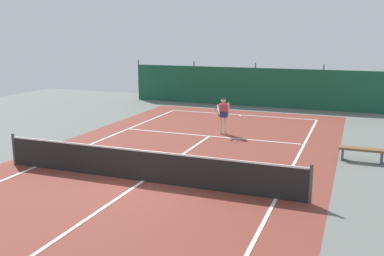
{
  "coord_description": "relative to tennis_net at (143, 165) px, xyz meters",
  "views": [
    {
      "loc": [
        5.98,
        -11.38,
        4.48
      ],
      "look_at": [
        0.12,
        3.91,
        0.9
      ],
      "focal_mm": 40.63,
      "sensor_mm": 36.0,
      "label": 1
    }
  ],
  "objects": [
    {
      "name": "ground_plane",
      "position": [
        0.0,
        0.0,
        -0.51
      ],
      "size": [
        36.0,
        36.0,
        0.0
      ],
      "primitive_type": "plane",
      "color": "slate"
    },
    {
      "name": "court_surface",
      "position": [
        0.0,
        0.0,
        -0.51
      ],
      "size": [
        11.02,
        26.6,
        0.01
      ],
      "color": "brown",
      "rests_on": "ground"
    },
    {
      "name": "tennis_net",
      "position": [
        0.0,
        0.0,
        0.0
      ],
      "size": [
        10.12,
        0.1,
        1.1
      ],
      "color": "black",
      "rests_on": "ground"
    },
    {
      "name": "back_fence",
      "position": [
        -0.0,
        15.61,
        0.16
      ],
      "size": [
        16.3,
        0.98,
        2.7
      ],
      "color": "#195138",
      "rests_on": "ground"
    },
    {
      "name": "tennis_player",
      "position": [
        0.4,
        7.1,
        0.45
      ],
      "size": [
        0.56,
        0.83,
        1.64
      ],
      "rotation": [
        0.0,
        0.0,
        3.56
      ],
      "color": "beige",
      "rests_on": "ground"
    },
    {
      "name": "tennis_ball_near_player",
      "position": [
        -0.65,
        2.5,
        -0.48
      ],
      "size": [
        0.07,
        0.07,
        0.07
      ],
      "primitive_type": "sphere",
      "color": "#CCDB33",
      "rests_on": "ground"
    },
    {
      "name": "tennis_ball_midcourt",
      "position": [
        0.11,
        5.37,
        -0.48
      ],
      "size": [
        0.07,
        0.07,
        0.07
      ],
      "primitive_type": "sphere",
      "color": "#CCDB33",
      "rests_on": "ground"
    },
    {
      "name": "parked_car",
      "position": [
        2.7,
        18.49,
        0.33
      ],
      "size": [
        2.31,
        4.35,
        1.68
      ],
      "rotation": [
        0.0,
        0.0,
        3.05
      ],
      "color": "silver",
      "rests_on": "ground"
    },
    {
      "name": "courtside_bench",
      "position": [
        6.31,
        4.7,
        -0.14
      ],
      "size": [
        1.6,
        0.4,
        0.49
      ],
      "color": "brown",
      "rests_on": "ground"
    }
  ]
}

